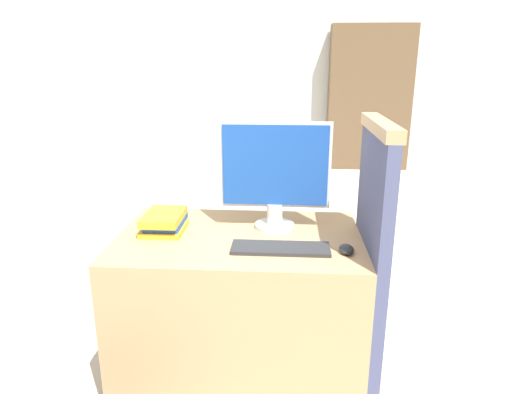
{
  "coord_description": "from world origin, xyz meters",
  "views": [
    {
      "loc": [
        0.2,
        -1.57,
        1.54
      ],
      "look_at": [
        0.08,
        0.33,
        0.96
      ],
      "focal_mm": 32.0,
      "sensor_mm": 36.0,
      "label": 1
    }
  ],
  "objects_px": {
    "keyboard": "(280,248)",
    "book_stack": "(164,222)",
    "mouse": "(346,249)",
    "monitor": "(275,173)"
  },
  "relations": [
    {
      "from": "book_stack",
      "to": "mouse",
      "type": "bearing_deg",
      "value": -13.32
    },
    {
      "from": "mouse",
      "to": "monitor",
      "type": "bearing_deg",
      "value": 138.41
    },
    {
      "from": "monitor",
      "to": "book_stack",
      "type": "distance_m",
      "value": 0.56
    },
    {
      "from": "mouse",
      "to": "book_stack",
      "type": "xyz_separation_m",
      "value": [
        -0.82,
        0.19,
        0.03
      ]
    },
    {
      "from": "monitor",
      "to": "keyboard",
      "type": "relative_size",
      "value": 1.23
    },
    {
      "from": "monitor",
      "to": "keyboard",
      "type": "height_order",
      "value": "monitor"
    },
    {
      "from": "monitor",
      "to": "mouse",
      "type": "xyz_separation_m",
      "value": [
        0.31,
        -0.27,
        -0.25
      ]
    },
    {
      "from": "mouse",
      "to": "book_stack",
      "type": "height_order",
      "value": "book_stack"
    },
    {
      "from": "keyboard",
      "to": "book_stack",
      "type": "bearing_deg",
      "value": 160.95
    },
    {
      "from": "keyboard",
      "to": "book_stack",
      "type": "distance_m",
      "value": 0.58
    }
  ]
}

